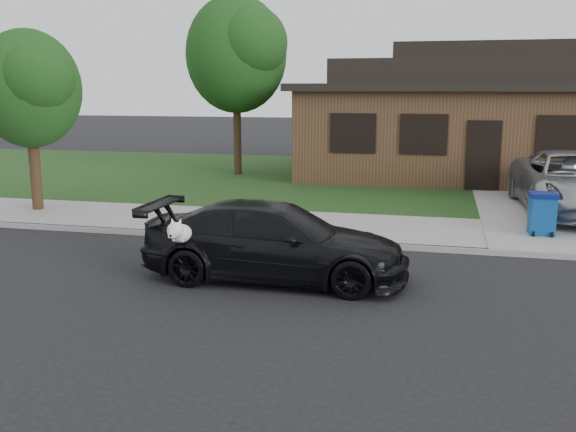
# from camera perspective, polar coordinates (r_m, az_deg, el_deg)

# --- Properties ---
(ground) EXTENTS (120.00, 120.00, 0.00)m
(ground) POSITION_cam_1_polar(r_m,az_deg,el_deg) (10.30, -2.73, -7.07)
(ground) COLOR black
(ground) RESTS_ON ground
(sidewalk) EXTENTS (60.00, 3.00, 0.12)m
(sidewalk) POSITION_cam_1_polar(r_m,az_deg,el_deg) (14.99, 2.58, -0.96)
(sidewalk) COLOR gray
(sidewalk) RESTS_ON ground
(curb) EXTENTS (60.00, 0.12, 0.12)m
(curb) POSITION_cam_1_polar(r_m,az_deg,el_deg) (13.55, 1.38, -2.27)
(curb) COLOR gray
(curb) RESTS_ON ground
(lawn) EXTENTS (60.00, 13.00, 0.13)m
(lawn) POSITION_cam_1_polar(r_m,az_deg,el_deg) (22.77, 6.39, 3.24)
(lawn) COLOR #193814
(lawn) RESTS_ON ground
(driveway) EXTENTS (4.50, 13.00, 0.14)m
(driveway) POSITION_cam_1_polar(r_m,az_deg,el_deg) (19.91, 22.67, 1.28)
(driveway) COLOR gray
(driveway) RESTS_ON ground
(sedan) EXTENTS (4.56, 2.16, 1.32)m
(sedan) POSITION_cam_1_polar(r_m,az_deg,el_deg) (10.98, -1.18, -2.29)
(sedan) COLOR black
(sedan) RESTS_ON ground
(minivan) EXTENTS (2.77, 5.63, 1.54)m
(minivan) POSITION_cam_1_polar(r_m,az_deg,el_deg) (17.63, 24.13, 2.72)
(minivan) COLOR #A1A3A8
(minivan) RESTS_ON driveway
(recycling_bin) EXTENTS (0.57, 0.61, 0.92)m
(recycling_bin) POSITION_cam_1_polar(r_m,az_deg,el_deg) (14.81, 21.66, 0.18)
(recycling_bin) COLOR navy
(recycling_bin) RESTS_ON sidewalk
(house) EXTENTS (12.60, 8.60, 4.65)m
(house) POSITION_cam_1_polar(r_m,az_deg,el_deg) (24.44, 16.54, 8.28)
(house) COLOR #422B1C
(house) RESTS_ON ground
(tree_0) EXTENTS (3.78, 3.60, 6.34)m
(tree_0) POSITION_cam_1_polar(r_m,az_deg,el_deg) (23.39, -4.34, 14.34)
(tree_0) COLOR #332114
(tree_0) RESTS_ON ground
(tree_2) EXTENTS (2.73, 2.60, 4.59)m
(tree_2) POSITION_cam_1_polar(r_m,az_deg,el_deg) (17.68, -21.90, 10.61)
(tree_2) COLOR #332114
(tree_2) RESTS_ON ground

